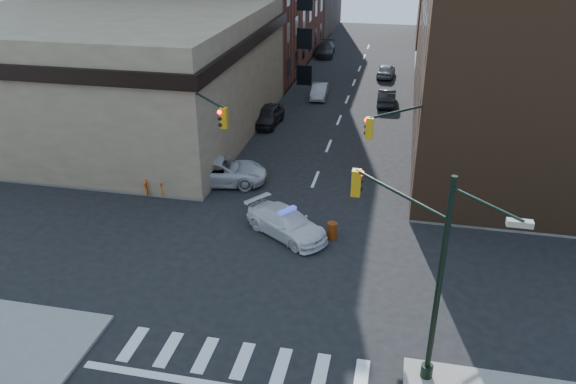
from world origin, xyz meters
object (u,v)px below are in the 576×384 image
at_px(barricade_nw_a, 155,186).
at_px(pickup, 220,171).
at_px(parked_car_wfar, 319,91).
at_px(pedestrian_a, 148,169).
at_px(barrel_road, 332,231).
at_px(police_car, 286,223).
at_px(pedestrian_b, 170,161).
at_px(parked_car_enear, 387,97).
at_px(parked_car_wnear, 268,115).
at_px(barrel_bank, 227,174).

bearing_deg(barricade_nw_a, pickup, 24.41).
height_order(parked_car_wfar, pedestrian_a, pedestrian_a).
distance_m(pickup, barricade_nw_a, 4.17).
relative_size(parked_car_wfar, barrel_road, 4.32).
bearing_deg(police_car, pedestrian_a, 101.54).
bearing_deg(pedestrian_b, parked_car_wfar, 70.37).
relative_size(pickup, barrel_road, 6.43).
height_order(parked_car_wfar, parked_car_enear, parked_car_enear).
xyz_separation_m(police_car, parked_car_wnear, (-5.15, 16.94, 0.06)).
bearing_deg(pedestrian_b, barrel_bank, -2.40).
bearing_deg(barrel_bank, pedestrian_b, 177.81).
distance_m(parked_car_wfar, barrel_bank, 19.50).
bearing_deg(pickup, parked_car_enear, -37.43).
bearing_deg(parked_car_wfar, police_car, -87.76).
relative_size(parked_car_enear, barrel_road, 4.77).
distance_m(pedestrian_b, barrel_bank, 3.89).
height_order(parked_car_wnear, parked_car_wfar, parked_car_wnear).
distance_m(parked_car_wfar, barrel_road, 25.47).
relative_size(pickup, barrel_bank, 6.18).
relative_size(pedestrian_a, barrel_bank, 2.06).
distance_m(barrel_road, barricade_nw_a, 11.49).
bearing_deg(barrel_road, police_car, -176.47).
height_order(parked_car_wnear, pedestrian_a, pedestrian_a).
distance_m(police_car, pickup, 7.73).
bearing_deg(parked_car_wnear, parked_car_wfar, 73.96).
bearing_deg(parked_car_wnear, police_car, -69.83).
relative_size(parked_car_wnear, parked_car_wfar, 1.16).
height_order(pedestrian_a, barrel_road, pedestrian_a).
xyz_separation_m(parked_car_enear, barrel_road, (-1.56, -24.16, -0.26)).
height_order(parked_car_wnear, barricade_nw_a, parked_car_wnear).
height_order(parked_car_enear, pedestrian_a, pedestrian_a).
bearing_deg(barricade_nw_a, barrel_road, -27.43).
height_order(parked_car_wnear, parked_car_enear, parked_car_wnear).
height_order(pickup, pedestrian_a, pedestrian_a).
bearing_deg(barrel_road, barrel_bank, 142.75).
xyz_separation_m(parked_car_wnear, barrel_bank, (0.00, -11.04, -0.30)).
xyz_separation_m(parked_car_enear, pedestrian_b, (-12.98, -18.27, 0.22)).
xyz_separation_m(police_car, pedestrian_a, (-9.66, 4.12, 0.41)).
height_order(pickup, parked_car_wfar, pickup).
xyz_separation_m(police_car, barrel_road, (2.41, 0.15, -0.26)).
bearing_deg(pedestrian_a, parked_car_wnear, 97.42).
height_order(pedestrian_a, barrel_bank, pedestrian_a).
relative_size(barrel_road, barrel_bank, 0.96).
bearing_deg(pickup, parked_car_wnear, -12.34).
xyz_separation_m(police_car, parked_car_wfar, (-2.27, 25.18, -0.07)).
bearing_deg(pedestrian_a, parked_car_wfar, 97.45).
distance_m(parked_car_wfar, pedestrian_a, 22.33).
xyz_separation_m(pickup, barrel_bank, (0.30, 0.41, -0.34)).
distance_m(pickup, parked_car_enear, 21.05).
relative_size(police_car, pedestrian_b, 3.16).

